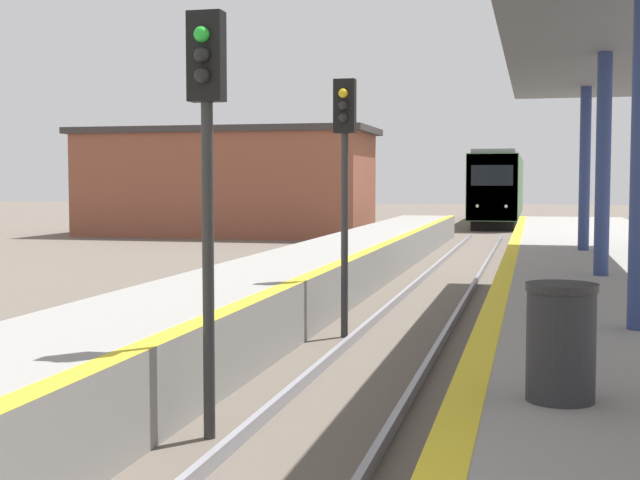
{
  "coord_description": "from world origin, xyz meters",
  "views": [
    {
      "loc": [
        2.14,
        -2.18,
        2.66
      ],
      "look_at": [
        -3.0,
        19.17,
        1.19
      ],
      "focal_mm": 50.0,
      "sensor_mm": 36.0,
      "label": 1
    }
  ],
  "objects_px": {
    "train": "(499,188)",
    "signal_near": "(207,142)",
    "trash_bin": "(561,342)",
    "signal_mid": "(345,157)"
  },
  "relations": [
    {
      "from": "signal_mid",
      "to": "trash_bin",
      "type": "distance_m",
      "value": 8.68
    },
    {
      "from": "signal_near",
      "to": "trash_bin",
      "type": "height_order",
      "value": "signal_near"
    },
    {
      "from": "train",
      "to": "trash_bin",
      "type": "bearing_deg",
      "value": -87.27
    },
    {
      "from": "train",
      "to": "signal_near",
      "type": "xyz_separation_m",
      "value": [
        -1.09,
        -47.61,
        0.86
      ]
    },
    {
      "from": "train",
      "to": "trash_bin",
      "type": "distance_m",
      "value": 49.37
    },
    {
      "from": "signal_near",
      "to": "signal_mid",
      "type": "height_order",
      "value": "same"
    },
    {
      "from": "signal_near",
      "to": "trash_bin",
      "type": "relative_size",
      "value": 4.91
    },
    {
      "from": "signal_near",
      "to": "train",
      "type": "bearing_deg",
      "value": 88.69
    },
    {
      "from": "signal_near",
      "to": "trash_bin",
      "type": "bearing_deg",
      "value": -26.27
    },
    {
      "from": "train",
      "to": "signal_near",
      "type": "bearing_deg",
      "value": -91.31
    }
  ]
}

